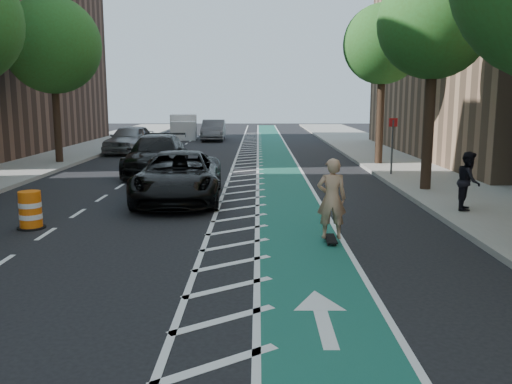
{
  "coord_description": "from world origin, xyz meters",
  "views": [
    {
      "loc": [
        2.02,
        -10.51,
        3.31
      ],
      "look_at": [
        1.97,
        2.15,
        1.1
      ],
      "focal_mm": 38.0,
      "sensor_mm": 36.0,
      "label": 1
    }
  ],
  "objects_px": {
    "skateboarder": "(332,198)",
    "barrel_a": "(30,211)",
    "suv_far": "(157,155)",
    "suv_near": "(179,176)"
  },
  "relations": [
    {
      "from": "barrel_a",
      "to": "suv_near",
      "type": "bearing_deg",
      "value": 49.67
    },
    {
      "from": "suv_far",
      "to": "suv_near",
      "type": "bearing_deg",
      "value": -75.13
    },
    {
      "from": "skateboarder",
      "to": "suv_far",
      "type": "distance_m",
      "value": 12.9
    },
    {
      "from": "skateboarder",
      "to": "suv_near",
      "type": "xyz_separation_m",
      "value": [
        -4.25,
        5.19,
        -0.25
      ]
    },
    {
      "from": "skateboarder",
      "to": "barrel_a",
      "type": "relative_size",
      "value": 1.92
    },
    {
      "from": "skateboarder",
      "to": "barrel_a",
      "type": "distance_m",
      "value": 7.64
    },
    {
      "from": "suv_far",
      "to": "barrel_a",
      "type": "height_order",
      "value": "suv_far"
    },
    {
      "from": "suv_near",
      "to": "barrel_a",
      "type": "relative_size",
      "value": 5.91
    },
    {
      "from": "skateboarder",
      "to": "barrel_a",
      "type": "xyz_separation_m",
      "value": [
        -7.5,
        1.36,
        -0.58
      ]
    },
    {
      "from": "skateboarder",
      "to": "suv_near",
      "type": "distance_m",
      "value": 6.71
    }
  ]
}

